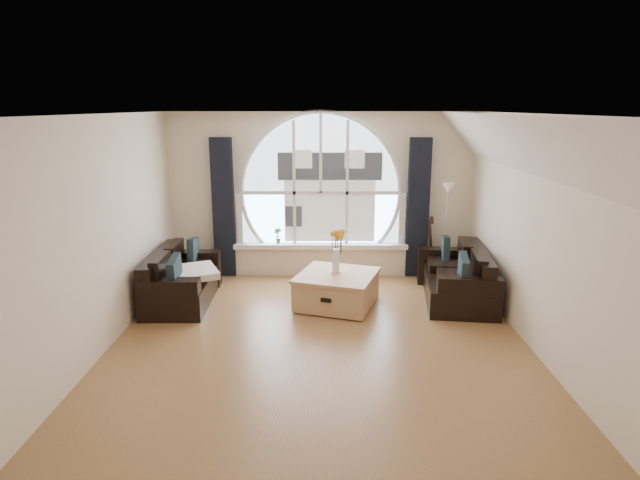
% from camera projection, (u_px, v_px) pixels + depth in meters
% --- Properties ---
extents(ground, '(5.00, 5.50, 0.01)m').
position_uv_depth(ground, '(320.00, 342.00, 6.50)').
color(ground, brown).
rests_on(ground, ground).
extents(ceiling, '(5.00, 5.50, 0.01)m').
position_uv_depth(ceiling, '(319.00, 114.00, 5.84)').
color(ceiling, silver).
rests_on(ceiling, ground).
extents(wall_back, '(5.00, 0.01, 2.70)m').
position_uv_depth(wall_back, '(321.00, 195.00, 8.84)').
color(wall_back, beige).
rests_on(wall_back, ground).
extents(wall_front, '(5.00, 0.01, 2.70)m').
position_uv_depth(wall_front, '(317.00, 331.00, 3.50)').
color(wall_front, beige).
rests_on(wall_front, ground).
extents(wall_left, '(0.01, 5.50, 2.70)m').
position_uv_depth(wall_left, '(104.00, 234.00, 6.18)').
color(wall_left, beige).
rests_on(wall_left, ground).
extents(wall_right, '(0.01, 5.50, 2.70)m').
position_uv_depth(wall_right, '(536.00, 234.00, 6.15)').
color(wall_right, beige).
rests_on(wall_right, ground).
extents(attic_slope, '(0.92, 5.50, 0.72)m').
position_uv_depth(attic_slope, '(518.00, 146.00, 5.91)').
color(attic_slope, silver).
rests_on(attic_slope, ground).
extents(arched_window, '(2.60, 0.06, 2.15)m').
position_uv_depth(arched_window, '(321.00, 179.00, 8.74)').
color(arched_window, silver).
rests_on(arched_window, wall_back).
extents(window_sill, '(2.90, 0.22, 0.08)m').
position_uv_depth(window_sill, '(321.00, 246.00, 8.94)').
color(window_sill, white).
rests_on(window_sill, wall_back).
extents(window_frame, '(2.76, 0.08, 2.15)m').
position_uv_depth(window_frame, '(321.00, 179.00, 8.71)').
color(window_frame, white).
rests_on(window_frame, wall_back).
extents(neighbor_house, '(1.70, 0.02, 1.50)m').
position_uv_depth(neighbor_house, '(330.00, 187.00, 8.75)').
color(neighbor_house, silver).
rests_on(neighbor_house, wall_back).
extents(curtain_left, '(0.35, 0.12, 2.30)m').
position_uv_depth(curtain_left, '(223.00, 208.00, 8.78)').
color(curtain_left, black).
rests_on(curtain_left, ground).
extents(curtain_right, '(0.35, 0.12, 2.30)m').
position_uv_depth(curtain_right, '(418.00, 209.00, 8.76)').
color(curtain_right, black).
rests_on(curtain_right, ground).
extents(sofa_left, '(0.86, 1.67, 0.73)m').
position_uv_depth(sofa_left, '(182.00, 275.00, 7.75)').
color(sofa_left, black).
rests_on(sofa_left, ground).
extents(sofa_right, '(1.05, 1.79, 0.75)m').
position_uv_depth(sofa_right, '(456.00, 274.00, 7.81)').
color(sofa_right, black).
rests_on(sofa_right, ground).
extents(coffee_chest, '(1.32, 1.32, 0.51)m').
position_uv_depth(coffee_chest, '(337.00, 288.00, 7.62)').
color(coffee_chest, '#AE7F52').
rests_on(coffee_chest, ground).
extents(throw_blanket, '(0.73, 0.73, 0.10)m').
position_uv_depth(throw_blanket, '(196.00, 272.00, 7.56)').
color(throw_blanket, silver).
rests_on(throw_blanket, sofa_left).
extents(vase_flowers, '(0.24, 0.24, 0.70)m').
position_uv_depth(vase_flowers, '(336.00, 246.00, 7.52)').
color(vase_flowers, white).
rests_on(vase_flowers, coffee_chest).
extents(floor_lamp, '(0.24, 0.24, 1.60)m').
position_uv_depth(floor_lamp, '(445.00, 232.00, 8.64)').
color(floor_lamp, '#B2B2B2').
rests_on(floor_lamp, ground).
extents(guitar, '(0.42, 0.34, 1.06)m').
position_uv_depth(guitar, '(429.00, 247.00, 8.81)').
color(guitar, brown).
rests_on(guitar, ground).
extents(potted_plant, '(0.17, 0.15, 0.27)m').
position_uv_depth(potted_plant, '(278.00, 236.00, 8.91)').
color(potted_plant, '#1E6023').
rests_on(potted_plant, window_sill).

